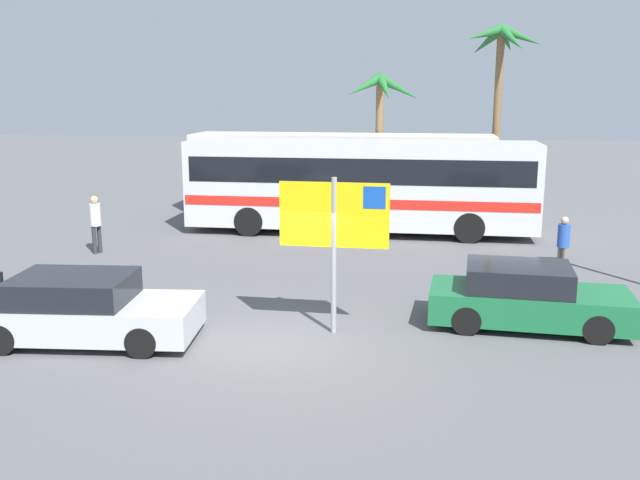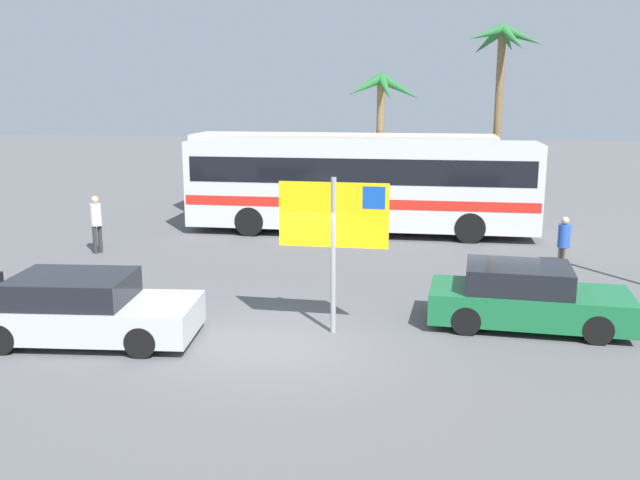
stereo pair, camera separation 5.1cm
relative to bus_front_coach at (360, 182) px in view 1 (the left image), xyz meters
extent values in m
plane|color=#565659|center=(-0.58, -11.06, -1.78)|extent=(120.00, 120.00, 0.00)
cube|color=silver|center=(0.00, 0.00, -0.06)|extent=(11.86, 2.42, 2.90)
cube|color=black|center=(0.00, 0.00, 0.49)|extent=(11.39, 2.44, 0.84)
cube|color=red|center=(0.00, 0.00, -0.57)|extent=(11.74, 2.44, 0.32)
cylinder|color=black|center=(3.68, 1.08, -1.28)|extent=(1.00, 0.28, 1.00)
cylinder|color=black|center=(3.68, -1.08, -1.28)|extent=(1.00, 0.28, 1.00)
cylinder|color=black|center=(-3.68, 1.08, -1.28)|extent=(1.00, 0.28, 1.00)
cylinder|color=black|center=(-3.68, -1.08, -1.28)|extent=(1.00, 0.28, 1.00)
cube|color=silver|center=(-1.10, 3.70, -0.06)|extent=(11.86, 2.42, 2.90)
cube|color=black|center=(-1.10, 3.70, 0.49)|extent=(11.39, 2.44, 0.84)
cube|color=#23843D|center=(-1.10, 3.70, -0.57)|extent=(11.74, 2.44, 0.32)
cylinder|color=black|center=(2.58, 4.79, -1.28)|extent=(1.00, 0.28, 1.00)
cylinder|color=black|center=(2.58, 2.62, -1.28)|extent=(1.00, 0.28, 1.00)
cylinder|color=black|center=(-4.78, 4.79, -1.28)|extent=(1.00, 0.28, 1.00)
cylinder|color=black|center=(-4.78, 2.62, -1.28)|extent=(1.00, 0.28, 1.00)
cylinder|color=gray|center=(0.46, -10.30, -0.18)|extent=(0.11, 0.11, 3.20)
cube|color=yellow|center=(0.46, -10.30, 0.67)|extent=(2.20, 0.11, 1.30)
cube|color=#1447A8|center=(1.26, -10.32, 1.04)|extent=(0.44, 0.08, 0.44)
cube|color=#196638|center=(4.45, -9.33, -1.30)|extent=(4.17, 1.97, 0.64)
cube|color=black|center=(4.21, -9.32, -0.72)|extent=(2.21, 1.71, 0.52)
cylinder|color=black|center=(5.76, -8.63, -1.48)|extent=(0.61, 0.20, 0.60)
cylinder|color=black|center=(5.66, -10.19, -1.48)|extent=(0.61, 0.20, 0.60)
cylinder|color=black|center=(3.24, -8.47, -1.48)|extent=(0.61, 0.20, 0.60)
cylinder|color=black|center=(3.14, -10.03, -1.48)|extent=(0.61, 0.20, 0.60)
cube|color=#B7BABF|center=(-4.29, -11.49, -1.30)|extent=(4.47, 2.24, 0.64)
cube|color=black|center=(-4.54, -11.51, -0.72)|extent=(2.39, 1.90, 0.52)
cylinder|color=black|center=(-3.03, -10.52, -1.48)|extent=(0.61, 0.21, 0.60)
cylinder|color=black|center=(-2.88, -12.22, -1.48)|extent=(0.61, 0.21, 0.60)
cylinder|color=black|center=(-5.70, -10.76, -1.48)|extent=(0.61, 0.21, 0.60)
cylinder|color=black|center=(-5.54, -12.46, -1.48)|extent=(0.61, 0.21, 0.60)
cylinder|color=#706656|center=(5.87, -4.78, -1.40)|extent=(0.13, 0.13, 0.77)
cylinder|color=#706656|center=(5.96, -4.94, -1.40)|extent=(0.13, 0.13, 0.77)
cylinder|color=#2851B2|center=(5.91, -4.86, -0.70)|extent=(0.32, 0.32, 0.61)
sphere|color=tan|center=(5.91, -4.86, -0.29)|extent=(0.21, 0.21, 0.21)
cylinder|color=#2D2D33|center=(-7.56, -4.24, -1.36)|extent=(0.13, 0.13, 0.85)
cylinder|color=#2D2D33|center=(-7.65, -4.40, -1.36)|extent=(0.13, 0.13, 0.85)
cylinder|color=silver|center=(-7.61, -4.32, -0.59)|extent=(0.32, 0.32, 0.68)
sphere|color=tan|center=(-7.61, -4.32, -0.14)|extent=(0.23, 0.23, 0.23)
cylinder|color=brown|center=(4.98, 5.43, 1.72)|extent=(0.32, 0.32, 7.02)
cone|color=#23662D|center=(5.74, 5.34, 5.12)|extent=(1.74, 0.63, 1.03)
cone|color=#23662D|center=(5.25, 6.11, 5.06)|extent=(1.02, 1.72, 1.14)
cone|color=#23662D|center=(4.50, 5.94, 5.00)|extent=(1.45, 1.49, 1.24)
cone|color=#23662D|center=(4.32, 4.98, 5.22)|extent=(1.66, 1.32, 0.85)
cone|color=#23662D|center=(5.33, 4.81, 5.02)|extent=(1.19, 1.65, 1.21)
cylinder|color=brown|center=(0.28, 5.16, 0.79)|extent=(0.32, 0.32, 5.15)
cone|color=#23662D|center=(1.06, 5.26, 3.15)|extent=(1.81, 0.66, 1.22)
cone|color=#23662D|center=(0.52, 5.98, 3.34)|extent=(0.93, 1.88, 0.88)
cone|color=#23662D|center=(-0.42, 5.59, 3.24)|extent=(1.77, 1.33, 1.07)
cone|color=#23662D|center=(-0.30, 4.57, 3.25)|extent=(1.59, 1.60, 1.05)
cone|color=#23662D|center=(0.52, 4.41, 3.15)|extent=(0.97, 1.82, 1.22)
camera|label=1|loc=(2.24, -23.78, 3.08)|focal=39.16mm
camera|label=2|loc=(2.29, -23.77, 3.08)|focal=39.16mm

